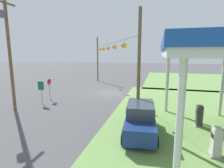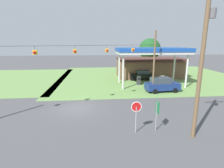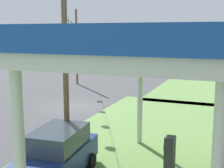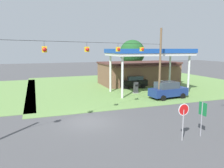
# 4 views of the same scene
# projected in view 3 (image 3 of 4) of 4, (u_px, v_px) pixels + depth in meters

# --- Properties ---
(ground_plane) EXTENTS (160.00, 160.00, 0.00)m
(ground_plane) POSITION_uv_depth(u_px,v_px,m) (75.00, 107.00, 24.71)
(ground_plane) COLOR #4C4C4F
(gas_station_canopy) EXTENTS (11.09, 5.78, 6.00)m
(gas_station_canopy) POSITION_uv_depth(u_px,v_px,m) (162.00, 43.00, 10.47)
(gas_station_canopy) COLOR silver
(gas_station_canopy) RESTS_ON ground
(fuel_pump_near) EXTENTS (0.71, 0.56, 1.56)m
(fuel_pump_near) POSITION_uv_depth(u_px,v_px,m) (170.00, 156.00, 13.05)
(fuel_pump_near) COLOR gray
(fuel_pump_near) RESTS_ON ground
(car_at_pumps_front) EXTENTS (4.86, 2.42, 2.06)m
(car_at_pumps_front) POSITION_uv_depth(u_px,v_px,m) (57.00, 155.00, 12.32)
(car_at_pumps_front) COLOR navy
(car_at_pumps_front) RESTS_ON ground
(signal_span_gantry) EXTENTS (19.82, 10.24, 8.34)m
(signal_span_gantry) POSITION_uv_depth(u_px,v_px,m) (73.00, 48.00, 23.96)
(signal_span_gantry) COLOR brown
(signal_span_gantry) RESTS_ON ground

